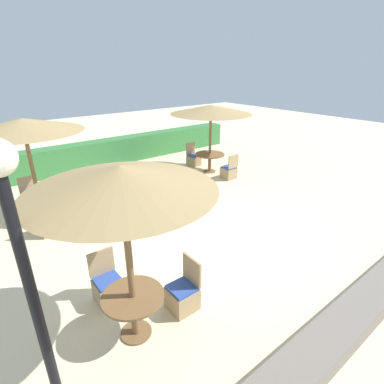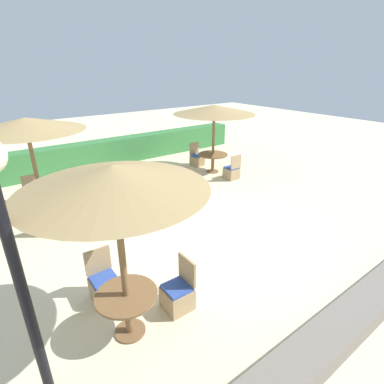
{
  "view_description": "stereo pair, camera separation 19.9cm",
  "coord_description": "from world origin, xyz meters",
  "px_view_note": "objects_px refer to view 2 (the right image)",
  "views": [
    {
      "loc": [
        -4.32,
        -4.89,
        3.89
      ],
      "look_at": [
        0.0,
        0.6,
        0.9
      ],
      "focal_mm": 28.0,
      "sensor_mm": 36.0,
      "label": 1
    },
    {
      "loc": [
        -4.16,
        -5.01,
        3.89
      ],
      "look_at": [
        0.0,
        0.6,
        0.9
      ],
      "focal_mm": 28.0,
      "sensor_mm": 36.0,
      "label": 2
    }
  ],
  "objects_px": {
    "patio_chair_back_right_south": "(232,172)",
    "patio_chair_front_left_north": "(105,286)",
    "patio_chair_front_left_east": "(178,295)",
    "parasol_back_left": "(26,125)",
    "round_table_back_right": "(213,158)",
    "lamp_post": "(6,233)",
    "patio_chair_back_left_south": "(51,222)",
    "patio_chair_back_left_east": "(79,200)",
    "round_table_back_left": "(42,199)",
    "round_table_front_left": "(127,304)",
    "patio_chair_back_right_north": "(197,159)",
    "parasol_back_right": "(214,110)",
    "parasol_front_left": "(114,179)",
    "patio_chair_back_left_north": "(35,198)"
  },
  "relations": [
    {
      "from": "lamp_post",
      "to": "round_table_front_left",
      "type": "height_order",
      "value": "lamp_post"
    },
    {
      "from": "parasol_back_right",
      "to": "patio_chair_front_left_north",
      "type": "bearing_deg",
      "value": -145.46
    },
    {
      "from": "patio_chair_back_left_north",
      "to": "parasol_back_right",
      "type": "distance_m",
      "value": 6.62
    },
    {
      "from": "parasol_back_left",
      "to": "parasol_front_left",
      "type": "relative_size",
      "value": 1.01
    },
    {
      "from": "parasol_back_left",
      "to": "patio_chair_back_right_north",
      "type": "relative_size",
      "value": 3.0
    },
    {
      "from": "parasol_back_left",
      "to": "round_table_back_left",
      "type": "bearing_deg",
      "value": 0.0
    },
    {
      "from": "patio_chair_front_left_north",
      "to": "round_table_back_right",
      "type": "bearing_deg",
      "value": -145.46
    },
    {
      "from": "parasol_back_left",
      "to": "round_table_front_left",
      "type": "bearing_deg",
      "value": -87.9
    },
    {
      "from": "patio_chair_back_left_south",
      "to": "round_table_back_right",
      "type": "distance_m",
      "value": 6.29
    },
    {
      "from": "patio_chair_back_left_north",
      "to": "parasol_back_right",
      "type": "height_order",
      "value": "parasol_back_right"
    },
    {
      "from": "patio_chair_back_right_south",
      "to": "patio_chair_back_right_north",
      "type": "distance_m",
      "value": 2.02
    },
    {
      "from": "lamp_post",
      "to": "parasol_front_left",
      "type": "xyz_separation_m",
      "value": [
        1.24,
        0.23,
        0.23
      ]
    },
    {
      "from": "parasol_back_left",
      "to": "round_table_back_right",
      "type": "relative_size",
      "value": 2.47
    },
    {
      "from": "patio_chair_back_left_south",
      "to": "round_table_front_left",
      "type": "bearing_deg",
      "value": -87.17
    },
    {
      "from": "parasol_back_left",
      "to": "round_table_back_right",
      "type": "xyz_separation_m",
      "value": [
        6.17,
        0.19,
        -1.97
      ]
    },
    {
      "from": "patio_chair_back_left_south",
      "to": "patio_chair_back_left_east",
      "type": "bearing_deg",
      "value": 42.8
    },
    {
      "from": "parasol_back_left",
      "to": "patio_chair_front_left_east",
      "type": "distance_m",
      "value": 5.52
    },
    {
      "from": "patio_chair_front_left_east",
      "to": "round_table_front_left",
      "type": "bearing_deg",
      "value": 89.14
    },
    {
      "from": "patio_chair_back_left_east",
      "to": "parasol_back_right",
      "type": "distance_m",
      "value": 5.63
    },
    {
      "from": "parasol_back_right",
      "to": "patio_chair_front_left_east",
      "type": "relative_size",
      "value": 3.22
    },
    {
      "from": "parasol_back_left",
      "to": "patio_chair_back_right_south",
      "type": "bearing_deg",
      "value": -7.55
    },
    {
      "from": "lamp_post",
      "to": "patio_chair_front_left_east",
      "type": "xyz_separation_m",
      "value": [
        2.15,
        0.22,
        -2.09
      ]
    },
    {
      "from": "patio_chair_back_right_south",
      "to": "patio_chair_back_right_north",
      "type": "relative_size",
      "value": 1.0
    },
    {
      "from": "patio_chair_back_left_south",
      "to": "patio_chair_front_left_east",
      "type": "bearing_deg",
      "value": -74.61
    },
    {
      "from": "parasol_front_left",
      "to": "patio_chair_front_left_east",
      "type": "height_order",
      "value": "parasol_front_left"
    },
    {
      "from": "patio_chair_back_right_north",
      "to": "round_table_back_right",
      "type": "bearing_deg",
      "value": 90.34
    },
    {
      "from": "round_table_back_left",
      "to": "parasol_back_right",
      "type": "distance_m",
      "value": 6.44
    },
    {
      "from": "parasol_back_left",
      "to": "patio_chair_back_right_south",
      "type": "xyz_separation_m",
      "value": [
        6.23,
        -0.83,
        -2.28
      ]
    },
    {
      "from": "lamp_post",
      "to": "round_table_back_left",
      "type": "relative_size",
      "value": 3.52
    },
    {
      "from": "patio_chair_back_left_south",
      "to": "parasol_front_left",
      "type": "height_order",
      "value": "parasol_front_left"
    },
    {
      "from": "patio_chair_back_left_east",
      "to": "patio_chair_back_right_south",
      "type": "distance_m",
      "value": 5.34
    },
    {
      "from": "parasol_back_left",
      "to": "patio_chair_back_left_east",
      "type": "distance_m",
      "value": 2.47
    },
    {
      "from": "parasol_back_left",
      "to": "parasol_back_right",
      "type": "distance_m",
      "value": 6.18
    },
    {
      "from": "lamp_post",
      "to": "patio_chair_back_right_north",
      "type": "xyz_separation_m",
      "value": [
        7.23,
        6.33,
        -2.09
      ]
    },
    {
      "from": "patio_chair_back_left_east",
      "to": "patio_chair_back_right_north",
      "type": "relative_size",
      "value": 1.0
    },
    {
      "from": "patio_chair_back_right_south",
      "to": "patio_chair_front_left_north",
      "type": "relative_size",
      "value": 1.0
    },
    {
      "from": "round_table_front_left",
      "to": "patio_chair_front_left_east",
      "type": "distance_m",
      "value": 0.96
    },
    {
      "from": "round_table_back_right",
      "to": "patio_chair_front_left_east",
      "type": "height_order",
      "value": "patio_chair_front_left_east"
    },
    {
      "from": "patio_chair_front_left_east",
      "to": "parasol_back_left",
      "type": "bearing_deg",
      "value": 12.48
    },
    {
      "from": "round_table_front_left",
      "to": "patio_chair_back_right_north",
      "type": "bearing_deg",
      "value": 45.49
    },
    {
      "from": "round_table_back_left",
      "to": "parasol_front_left",
      "type": "bearing_deg",
      "value": -87.9
    },
    {
      "from": "lamp_post",
      "to": "patio_chair_back_left_south",
      "type": "distance_m",
      "value": 4.84
    },
    {
      "from": "lamp_post",
      "to": "patio_chair_front_left_east",
      "type": "relative_size",
      "value": 3.57
    },
    {
      "from": "parasol_front_left",
      "to": "round_table_front_left",
      "type": "xyz_separation_m",
      "value": [
        0.0,
        -0.0,
        -2.02
      ]
    },
    {
      "from": "patio_chair_back_right_south",
      "to": "patio_chair_front_left_north",
      "type": "distance_m",
      "value": 6.82
    },
    {
      "from": "round_table_back_left",
      "to": "patio_chair_back_left_north",
      "type": "distance_m",
      "value": 0.95
    },
    {
      "from": "patio_chair_back_left_north",
      "to": "patio_chair_back_right_south",
      "type": "xyz_separation_m",
      "value": [
        6.28,
        -1.73,
        0.0
      ]
    },
    {
      "from": "patio_chair_back_left_north",
      "to": "round_table_front_left",
      "type": "relative_size",
      "value": 1.0
    },
    {
      "from": "round_table_front_left",
      "to": "patio_chair_front_left_east",
      "type": "bearing_deg",
      "value": -0.86
    },
    {
      "from": "lamp_post",
      "to": "patio_chair_back_left_north",
      "type": "bearing_deg",
      "value": 80.53
    }
  ]
}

